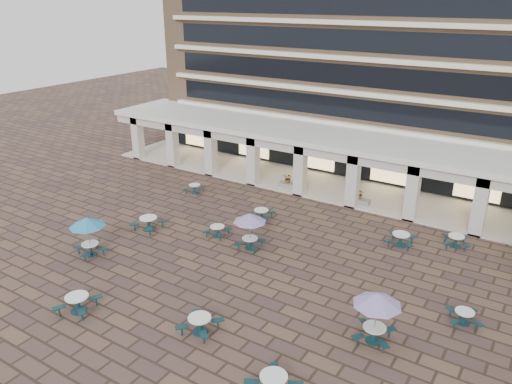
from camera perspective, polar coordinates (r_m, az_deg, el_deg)
ground at (r=27.84m, az=-3.26°, el=-9.23°), size 120.00×120.00×0.00m
apartment_building at (r=46.93m, az=15.87°, el=18.87°), size 40.00×15.50×25.20m
retail_arcade at (r=38.56m, az=9.58°, el=4.36°), size 42.00×6.60×4.40m
picnic_table_0 at (r=26.02m, az=-19.73°, el=-11.76°), size 2.22×2.22×0.84m
picnic_table_1 at (r=23.39m, az=-6.44°, el=-14.68°), size 1.91×1.91×0.80m
picnic_table_3 at (r=20.39m, az=2.02°, el=-20.94°), size 2.14×2.14×0.82m
picnic_table_4 at (r=30.27m, az=-18.74°, el=-3.42°), size 2.08×2.08×2.40m
picnic_table_5 at (r=33.13m, az=-12.19°, el=-3.40°), size 1.97×1.97×0.86m
picnic_table_6 at (r=29.41m, az=-0.71°, el=-3.11°), size 1.99×1.99×2.30m
picnic_table_7 at (r=25.71m, az=22.68°, el=-12.94°), size 1.81×1.81×0.66m
picnic_table_8 at (r=38.71m, az=-7.03°, el=0.48°), size 1.61×1.61×0.65m
picnic_table_9 at (r=33.82m, az=0.60°, el=-2.49°), size 1.83×1.83×0.73m
picnic_table_10 at (r=31.67m, az=16.21°, el=-5.12°), size 1.89×1.89×0.79m
picnic_table_11 at (r=22.39m, az=13.70°, el=-12.01°), size 2.14×2.14×2.47m
picnic_table_12 at (r=31.68m, az=-4.43°, el=-4.37°), size 1.63×1.63×0.69m
picnic_table_13 at (r=32.66m, az=21.88°, el=-5.12°), size 1.89×1.89×0.72m
planter_left at (r=39.12m, az=3.69°, el=1.10°), size 1.50×0.72×1.33m
planter_right at (r=36.87m, az=11.77°, el=-0.79°), size 1.50×0.63×1.22m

